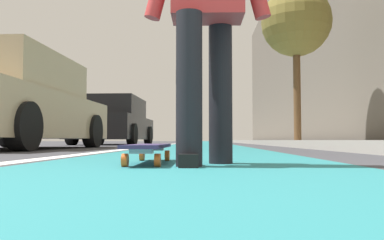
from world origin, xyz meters
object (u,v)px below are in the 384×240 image
parked_car_mid (114,122)px  traffic_light (178,93)px  street_tree_mid (296,23)px  skateboard (149,148)px  parked_car_near (15,105)px

parked_car_mid → traffic_light: bearing=-7.3°
traffic_light → street_tree_mid: size_ratio=0.85×
street_tree_mid → skateboard: bearing=162.0°
skateboard → street_tree_mid: 10.83m
skateboard → parked_car_mid: parked_car_mid is taller
parked_car_near → traffic_light: bearing=-5.0°
parked_car_mid → traffic_light: (10.25, -1.31, 2.20)m
parked_car_near → parked_car_mid: bearing=-1.1°
parked_car_near → traffic_light: 16.58m
parked_car_mid → street_tree_mid: bearing=-91.4°
traffic_light → skateboard: bearing=-176.4°
parked_car_mid → parked_car_near: bearing=178.9°
skateboard → traffic_light: traffic_light is taller
parked_car_near → parked_car_mid: 6.12m
parked_car_near → traffic_light: (16.37, -1.43, 2.20)m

